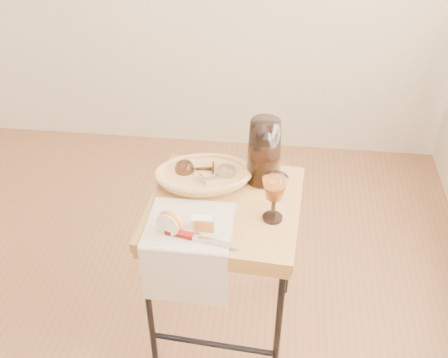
% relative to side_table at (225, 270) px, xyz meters
% --- Properties ---
extents(side_table, '(0.56, 0.56, 0.67)m').
position_rel_side_table_xyz_m(side_table, '(0.00, 0.00, 0.00)').
color(side_table, brown).
rests_on(side_table, floor).
extents(tea_towel, '(0.29, 0.26, 0.01)m').
position_rel_side_table_xyz_m(tea_towel, '(-0.10, -0.13, 0.34)').
color(tea_towel, silver).
rests_on(tea_towel, side_table).
extents(bread_basket, '(0.36, 0.28, 0.05)m').
position_rel_side_table_xyz_m(bread_basket, '(-0.09, 0.11, 0.36)').
color(bread_basket, '#BE864B').
rests_on(bread_basket, side_table).
extents(goblet_lying_a, '(0.13, 0.09, 0.07)m').
position_rel_side_table_xyz_m(goblet_lying_a, '(-0.12, 0.12, 0.39)').
color(goblet_lying_a, '#4D3223').
rests_on(goblet_lying_a, bread_basket).
extents(goblet_lying_b, '(0.14, 0.13, 0.07)m').
position_rel_side_table_xyz_m(goblet_lying_b, '(-0.04, 0.09, 0.38)').
color(goblet_lying_b, white).
rests_on(goblet_lying_b, bread_basket).
extents(pitcher, '(0.20, 0.27, 0.29)m').
position_rel_side_table_xyz_m(pitcher, '(0.13, 0.16, 0.46)').
color(pitcher, black).
rests_on(pitcher, side_table).
extents(wine_goblet, '(0.11, 0.11, 0.18)m').
position_rel_side_table_xyz_m(wine_goblet, '(0.17, -0.07, 0.42)').
color(wine_goblet, white).
rests_on(wine_goblet, side_table).
extents(apple_half, '(0.10, 0.07, 0.08)m').
position_rel_side_table_xyz_m(apple_half, '(-0.16, -0.17, 0.38)').
color(apple_half, red).
rests_on(apple_half, tea_towel).
extents(apple_wedge, '(0.07, 0.04, 0.04)m').
position_rel_side_table_xyz_m(apple_wedge, '(-0.06, -0.15, 0.36)').
color(apple_wedge, white).
rests_on(apple_wedge, tea_towel).
extents(table_knife, '(0.25, 0.07, 0.02)m').
position_rel_side_table_xyz_m(table_knife, '(-0.06, -0.20, 0.35)').
color(table_knife, silver).
rests_on(table_knife, tea_towel).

